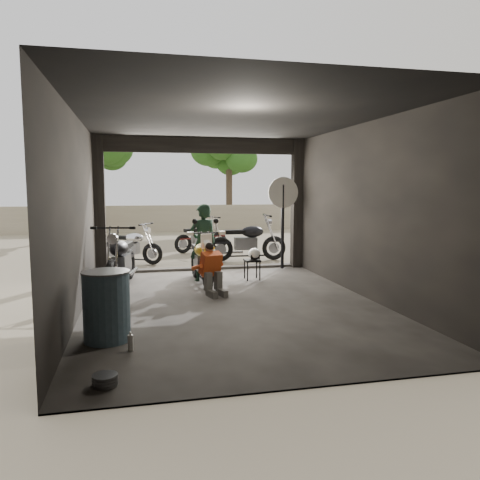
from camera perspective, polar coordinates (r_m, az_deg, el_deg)
name	(u,v)px	position (r m, az deg, el deg)	size (l,w,h in m)	color
ground	(232,305)	(8.20, -1.02, -7.93)	(80.00, 80.00, 0.00)	#7A6D56
garage	(225,229)	(8.51, -1.79, 1.34)	(7.00, 7.13, 3.20)	#2D2B28
boundary_wall	(170,218)	(21.88, -8.54, 2.65)	(18.00, 0.30, 1.20)	gray
tree_left	(97,139)	(20.41, -16.98, 11.68)	(2.20, 2.20, 5.60)	#382B1E
tree_right	(229,154)	(22.27, -1.34, 10.40)	(2.20, 2.20, 5.00)	#382B1E
main_bike	(201,257)	(9.85, -4.75, -2.02)	(0.72, 1.76, 1.17)	#F5EBCE
left_bike	(121,256)	(9.84, -14.32, -1.87)	(0.79, 1.91, 1.29)	black
outside_bike_a	(131,243)	(12.79, -13.18, -0.39)	(0.67, 1.62, 1.09)	black
outside_bike_b	(201,234)	(14.78, -4.74, 0.69)	(0.67, 1.63, 1.10)	#441110
outside_bike_c	(248,238)	(12.91, 0.94, 0.26)	(0.78, 1.90, 1.28)	black
rider	(203,243)	(10.10, -4.54, -0.35)	(0.61, 0.40, 1.68)	black
mechanic	(213,271)	(8.79, -3.31, -3.76)	(0.49, 0.66, 0.96)	#CC4C1B
stool	(252,263)	(10.25, 1.49, -2.80)	(0.33, 0.33, 0.46)	black
helmet	(254,254)	(10.24, 1.75, -1.68)	(0.27, 0.28, 0.25)	white
oil_drum	(107,307)	(6.44, -15.96, -7.88)	(0.61, 0.61, 0.94)	#435F71
sign_post	(283,208)	(11.58, 5.25, 3.95)	(0.76, 0.08, 2.29)	black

